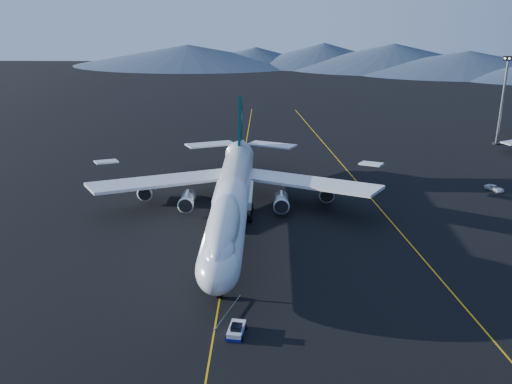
{
  "coord_description": "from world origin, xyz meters",
  "views": [
    {
      "loc": [
        7.39,
        -100.06,
        43.47
      ],
      "look_at": [
        4.53,
        2.9,
        6.0
      ],
      "focal_mm": 40.0,
      "sensor_mm": 36.0,
      "label": 1
    }
  ],
  "objects_px": {
    "pushback_tug": "(236,331)",
    "floodlight_mast": "(502,101)",
    "service_van": "(494,188)",
    "boeing_747": "(232,198)"
  },
  "relations": [
    {
      "from": "pushback_tug",
      "to": "floodlight_mast",
      "type": "distance_m",
      "value": 120.91
    },
    {
      "from": "service_van",
      "to": "boeing_747",
      "type": "bearing_deg",
      "value": 170.43
    },
    {
      "from": "boeing_747",
      "to": "pushback_tug",
      "type": "height_order",
      "value": "boeing_747"
    },
    {
      "from": "boeing_747",
      "to": "floodlight_mast",
      "type": "bearing_deg",
      "value": 40.53
    },
    {
      "from": "boeing_747",
      "to": "floodlight_mast",
      "type": "height_order",
      "value": "floodlight_mast"
    },
    {
      "from": "pushback_tug",
      "to": "floodlight_mast",
      "type": "relative_size",
      "value": 0.17
    },
    {
      "from": "floodlight_mast",
      "to": "pushback_tug",
      "type": "bearing_deg",
      "value": -125.43
    },
    {
      "from": "pushback_tug",
      "to": "service_van",
      "type": "bearing_deg",
      "value": 54.24
    },
    {
      "from": "pushback_tug",
      "to": "service_van",
      "type": "distance_m",
      "value": 79.28
    },
    {
      "from": "pushback_tug",
      "to": "floodlight_mast",
      "type": "height_order",
      "value": "floodlight_mast"
    }
  ]
}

